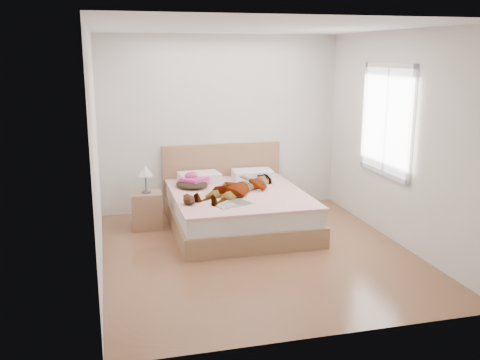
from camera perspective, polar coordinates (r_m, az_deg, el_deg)
The scene contains 11 objects.
ground at distance 6.45m, azimuth 1.88°, elevation -7.77°, with size 4.00×4.00×0.00m, color #502B19.
woman at distance 7.13m, azimuth -0.06°, elevation -0.52°, with size 0.56×1.49×0.20m, color silver.
hair at distance 7.47m, azimuth -5.16°, elevation -0.44°, with size 0.44×0.54×0.08m, color black.
phone at distance 7.40m, azimuth -4.58°, elevation 0.55°, with size 0.04×0.09×0.01m, color silver.
room_shell at distance 7.04m, azimuth 15.37°, elevation 6.17°, with size 4.00×4.00×4.00m.
bed at distance 7.31m, azimuth -0.36°, elevation -2.91°, with size 1.80×2.08×1.00m.
towel at distance 7.55m, azimuth -4.91°, elevation 0.02°, with size 0.46×0.46×0.19m.
magazine at distance 6.60m, azimuth -0.77°, elevation -2.52°, with size 0.53×0.43×0.03m.
coffee_mug at distance 7.01m, azimuth -0.32°, elevation -1.19°, with size 0.14×0.12×0.10m.
plush_toy at distance 6.60m, azimuth -5.50°, elevation -2.08°, with size 0.16×0.23×0.12m.
nightstand at distance 7.36m, azimuth -9.90°, elevation -2.90°, with size 0.43×0.38×0.87m.
Camera 1 is at (-1.69, -5.77, 2.33)m, focal length 40.00 mm.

